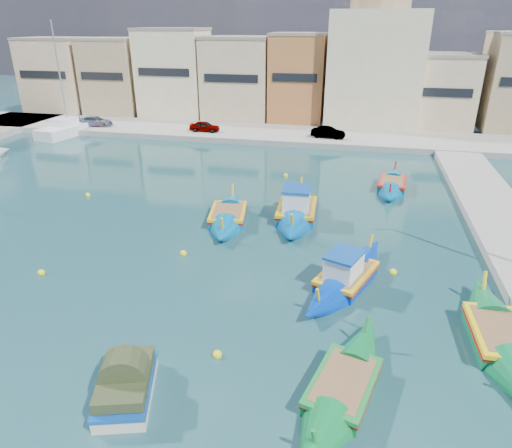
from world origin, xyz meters
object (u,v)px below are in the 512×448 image
(luzzu_cyan_mid, at_px, (392,185))
(yacht_north, at_px, (79,127))
(tender_near, at_px, (126,385))
(luzzu_cyan_south, at_px, (501,339))
(luzzu_blue_south, at_px, (343,389))
(church_block, at_px, (376,51))
(luzzu_blue_cabin, at_px, (297,211))
(luzzu_green, at_px, (228,217))
(luzzu_turquoise_cabin, at_px, (346,277))

(luzzu_cyan_mid, height_order, yacht_north, yacht_north)
(tender_near, xyz_separation_m, yacht_north, (-24.24, 35.49, 0.02))
(luzzu_cyan_south, bearing_deg, luzzu_cyan_mid, 100.43)
(luzzu_blue_south, bearing_deg, church_block, 88.99)
(luzzu_cyan_mid, xyz_separation_m, tender_near, (-9.45, -23.36, 0.23))
(luzzu_blue_cabin, height_order, tender_near, luzzu_blue_cabin)
(luzzu_green, height_order, yacht_north, yacht_north)
(church_block, height_order, yacht_north, church_block)
(luzzu_blue_south, bearing_deg, tender_near, -166.36)
(luzzu_blue_cabin, relative_size, luzzu_green, 1.14)
(church_block, bearing_deg, luzzu_green, -105.45)
(luzzu_cyan_south, xyz_separation_m, tender_near, (-12.72, -5.59, 0.19))
(church_block, relative_size, luzzu_blue_south, 2.36)
(church_block, xyz_separation_m, luzzu_cyan_mid, (1.73, -22.29, -8.16))
(luzzu_blue_cabin, height_order, luzzu_blue_south, luzzu_blue_cabin)
(church_block, xyz_separation_m, yacht_north, (-31.96, -10.16, -7.91))
(church_block, bearing_deg, luzzu_blue_cabin, -98.59)
(luzzu_turquoise_cabin, distance_m, luzzu_blue_south, 7.19)
(luzzu_cyan_south, bearing_deg, luzzu_green, 145.58)
(luzzu_blue_south, height_order, yacht_north, yacht_north)
(tender_near, bearing_deg, yacht_north, 124.34)
(luzzu_cyan_mid, xyz_separation_m, luzzu_green, (-10.24, -8.52, 0.02))
(luzzu_blue_cabin, bearing_deg, church_block, 81.41)
(luzzu_turquoise_cabin, height_order, luzzu_blue_south, luzzu_turquoise_cabin)
(luzzu_blue_cabin, height_order, yacht_north, yacht_north)
(luzzu_turquoise_cabin, bearing_deg, luzzu_green, 141.54)
(luzzu_blue_cabin, bearing_deg, tender_near, -101.39)
(church_block, bearing_deg, luzzu_blue_south, -91.01)
(luzzu_cyan_south, height_order, tender_near, luzzu_cyan_south)
(luzzu_cyan_mid, relative_size, luzzu_blue_south, 1.00)
(tender_near, bearing_deg, luzzu_cyan_mid, 67.99)
(luzzu_blue_cabin, distance_m, yacht_north, 33.54)
(luzzu_cyan_mid, bearing_deg, luzzu_green, -140.25)
(tender_near, bearing_deg, church_block, 80.40)
(church_block, bearing_deg, tender_near, -99.60)
(luzzu_blue_cabin, distance_m, luzzu_green, 4.36)
(luzzu_blue_cabin, relative_size, yacht_north, 0.74)
(luzzu_green, bearing_deg, luzzu_turquoise_cabin, -38.46)
(luzzu_cyan_mid, height_order, luzzu_blue_south, luzzu_cyan_mid)
(church_block, bearing_deg, luzzu_cyan_south, -82.89)
(luzzu_turquoise_cabin, distance_m, luzzu_cyan_south, 6.84)
(church_block, xyz_separation_m, luzzu_green, (-8.51, -30.81, -8.14))
(church_block, bearing_deg, luzzu_cyan_mid, -85.57)
(tender_near, relative_size, yacht_north, 0.28)
(luzzu_green, bearing_deg, tender_near, -86.94)
(luzzu_green, distance_m, luzzu_cyan_south, 16.38)
(luzzu_blue_cabin, bearing_deg, luzzu_blue_south, -76.01)
(luzzu_blue_cabin, relative_size, tender_near, 2.69)
(luzzu_green, xyz_separation_m, luzzu_blue_south, (7.74, -13.16, -0.03))
(luzzu_turquoise_cabin, height_order, tender_near, luzzu_turquoise_cabin)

